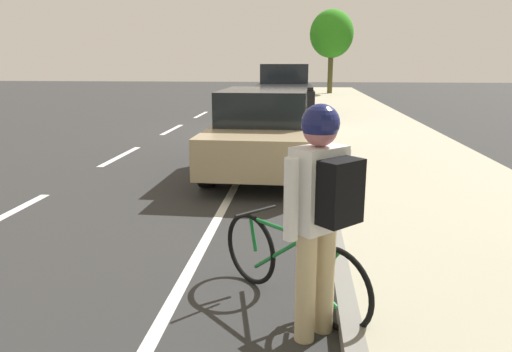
{
  "coord_description": "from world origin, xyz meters",
  "views": [
    {
      "loc": [
        1.15,
        -14.26,
        2.01
      ],
      "look_at": [
        0.82,
        -10.84,
        1.17
      ],
      "focal_mm": 32.77,
      "sensor_mm": 36.0,
      "label": 1
    }
  ],
  "objects_px": {
    "bicycle_at_curb": "(290,265)",
    "street_tree_mid_block": "(332,34)",
    "parked_sedan_tan_second": "(265,131)",
    "cyclist_with_backpack": "(321,201)",
    "parked_pickup_black_mid": "(284,94)"
  },
  "relations": [
    {
      "from": "cyclist_with_backpack",
      "to": "street_tree_mid_block",
      "type": "height_order",
      "value": "street_tree_mid_block"
    },
    {
      "from": "parked_sedan_tan_second",
      "to": "cyclist_with_backpack",
      "type": "distance_m",
      "value": 5.63
    },
    {
      "from": "bicycle_at_curb",
      "to": "street_tree_mid_block",
      "type": "distance_m",
      "value": 26.29
    },
    {
      "from": "parked_sedan_tan_second",
      "to": "street_tree_mid_block",
      "type": "relative_size",
      "value": 0.9
    },
    {
      "from": "parked_sedan_tan_second",
      "to": "parked_pickup_black_mid",
      "type": "bearing_deg",
      "value": 89.74
    },
    {
      "from": "parked_sedan_tan_second",
      "to": "street_tree_mid_block",
      "type": "xyz_separation_m",
      "value": [
        2.39,
        20.93,
        2.9
      ]
    },
    {
      "from": "street_tree_mid_block",
      "to": "parked_pickup_black_mid",
      "type": "bearing_deg",
      "value": -100.54
    },
    {
      "from": "bicycle_at_curb",
      "to": "cyclist_with_backpack",
      "type": "distance_m",
      "value": 0.87
    },
    {
      "from": "bicycle_at_curb",
      "to": "cyclist_with_backpack",
      "type": "bearing_deg",
      "value": -65.12
    },
    {
      "from": "bicycle_at_curb",
      "to": "street_tree_mid_block",
      "type": "xyz_separation_m",
      "value": [
        1.77,
        26.02,
        3.3
      ]
    },
    {
      "from": "street_tree_mid_block",
      "to": "cyclist_with_backpack",
      "type": "bearing_deg",
      "value": -93.37
    },
    {
      "from": "bicycle_at_curb",
      "to": "cyclist_with_backpack",
      "type": "relative_size",
      "value": 0.72
    },
    {
      "from": "bicycle_at_curb",
      "to": "parked_sedan_tan_second",
      "type": "bearing_deg",
      "value": 96.94
    },
    {
      "from": "parked_sedan_tan_second",
      "to": "parked_pickup_black_mid",
      "type": "relative_size",
      "value": 0.83
    },
    {
      "from": "parked_sedan_tan_second",
      "to": "cyclist_with_backpack",
      "type": "bearing_deg",
      "value": -81.45
    }
  ]
}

